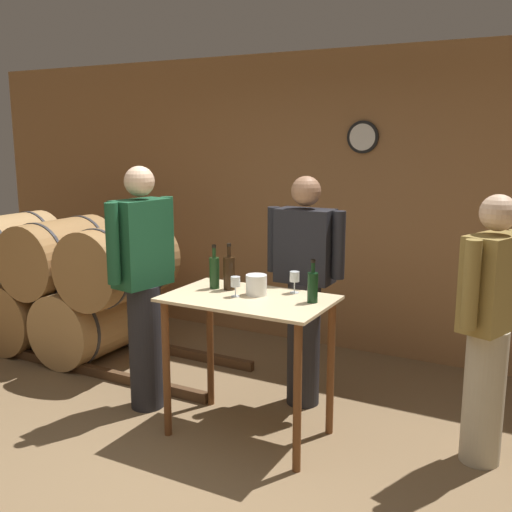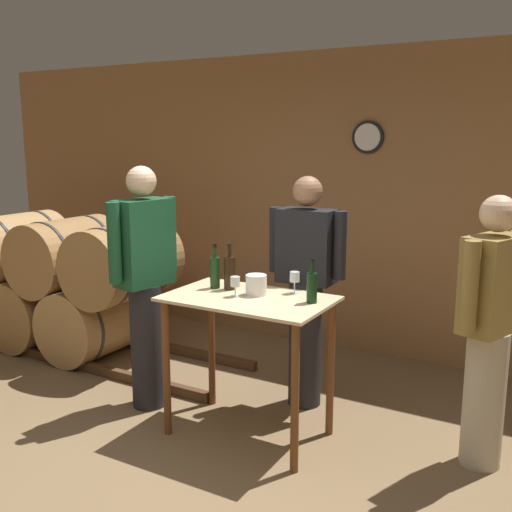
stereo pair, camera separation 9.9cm
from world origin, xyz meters
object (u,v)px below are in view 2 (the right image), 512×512
at_px(wine_glass_near_left, 235,282).
at_px(person_host, 490,328).
at_px(wine_bottle_center, 312,286).
at_px(ice_bucket, 256,285).
at_px(person_visitor_with_scarf, 145,283).
at_px(person_visitor_bearded, 306,287).
at_px(wine_bottle_left, 230,272).
at_px(wine_bottle_far_left, 215,271).
at_px(wine_glass_near_center, 295,278).

relative_size(wine_glass_near_left, person_host, 0.08).
relative_size(wine_bottle_center, ice_bucket, 1.98).
relative_size(person_visitor_with_scarf, person_visitor_bearded, 1.04).
relative_size(wine_bottle_left, person_visitor_with_scarf, 0.18).
bearing_deg(wine_bottle_far_left, wine_glass_near_center, 15.25).
bearing_deg(person_visitor_bearded, wine_bottle_left, -123.36).
distance_m(wine_bottle_left, person_visitor_with_scarf, 0.67).
xyz_separation_m(wine_bottle_far_left, person_visitor_with_scarf, (-0.55, -0.08, -0.13)).
bearing_deg(wine_glass_near_left, person_visitor_bearded, 71.92).
height_order(wine_glass_near_left, wine_glass_near_center, wine_glass_near_center).
height_order(wine_glass_near_left, person_host, person_host).
distance_m(wine_bottle_left, person_host, 1.65).
relative_size(wine_bottle_far_left, person_visitor_bearded, 0.18).
bearing_deg(person_visitor_bearded, wine_glass_near_left, -108.08).
xyz_separation_m(wine_glass_near_center, person_visitor_with_scarf, (-1.07, -0.22, -0.12)).
relative_size(wine_glass_near_left, ice_bucket, 0.95).
relative_size(wine_glass_near_center, person_host, 0.09).
xyz_separation_m(wine_bottle_left, ice_bucket, (0.22, -0.03, -0.05)).
xyz_separation_m(wine_bottle_far_left, ice_bucket, (0.33, -0.01, -0.05)).
height_order(wine_bottle_far_left, wine_glass_near_center, wine_bottle_far_left).
height_order(wine_glass_near_left, person_visitor_with_scarf, person_visitor_with_scarf).
height_order(wine_bottle_far_left, wine_bottle_left, wine_bottle_left).
bearing_deg(wine_bottle_far_left, person_visitor_with_scarf, -172.17).
height_order(wine_bottle_center, person_visitor_bearded, person_visitor_bearded).
bearing_deg(person_visitor_with_scarf, wine_glass_near_left, -3.03).
relative_size(wine_bottle_far_left, person_visitor_with_scarf, 0.17).
bearing_deg(ice_bucket, person_visitor_with_scarf, -176.04).
distance_m(wine_bottle_far_left, ice_bucket, 0.33).
relative_size(wine_glass_near_left, person_visitor_with_scarf, 0.07).
height_order(wine_bottle_left, wine_glass_near_left, wine_bottle_left).
distance_m(person_visitor_with_scarf, person_visitor_bearded, 1.15).
bearing_deg(person_visitor_bearded, person_host, -10.36).
xyz_separation_m(wine_bottle_left, wine_glass_near_left, (0.12, -0.14, -0.03)).
distance_m(wine_glass_near_left, ice_bucket, 0.15).
height_order(wine_glass_near_center, person_visitor_with_scarf, person_visitor_with_scarf).
relative_size(wine_bottle_left, ice_bucket, 2.29).
xyz_separation_m(wine_glass_near_left, wine_glass_near_center, (0.30, 0.26, 0.01)).
distance_m(wine_bottle_far_left, wine_bottle_left, 0.11).
bearing_deg(wine_glass_near_left, person_host, 15.08).
relative_size(wine_bottle_far_left, wine_glass_near_center, 2.08).
xyz_separation_m(wine_glass_near_center, person_host, (1.19, 0.14, -0.19)).
distance_m(wine_bottle_center, ice_bucket, 0.39).
distance_m(wine_bottle_left, ice_bucket, 0.23).
distance_m(wine_glass_near_center, ice_bucket, 0.26).
bearing_deg(wine_bottle_far_left, wine_bottle_center, -0.61).
relative_size(person_host, person_visitor_with_scarf, 0.93).
height_order(wine_bottle_left, person_visitor_bearded, person_visitor_bearded).
bearing_deg(wine_glass_near_center, wine_bottle_center, -38.18).
relative_size(wine_bottle_left, person_visitor_bearded, 0.19).
xyz_separation_m(wine_glass_near_left, person_visitor_bearded, (0.21, 0.64, -0.15)).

